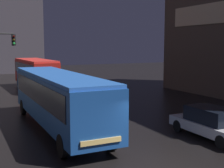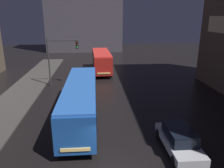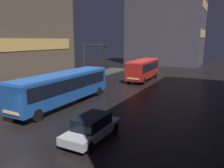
# 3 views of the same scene
# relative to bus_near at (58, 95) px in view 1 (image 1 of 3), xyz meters

# --- Properties ---
(ground_plane) EXTENTS (120.00, 120.00, 0.00)m
(ground_plane) POSITION_rel_bus_near_xyz_m (2.10, -7.34, -1.90)
(ground_plane) COLOR black
(bus_near) EXTENTS (2.54, 11.88, 3.08)m
(bus_near) POSITION_rel_bus_near_xyz_m (0.00, 0.00, 0.00)
(bus_near) COLOR #194793
(bus_near) RESTS_ON ground
(bus_far) EXTENTS (2.79, 9.26, 3.14)m
(bus_far) POSITION_rel_bus_near_xyz_m (2.26, 16.08, 0.03)
(bus_far) COLOR #AD1E19
(bus_far) RESTS_ON ground
(car_taxi) EXTENTS (1.88, 4.54, 1.53)m
(car_taxi) POSITION_rel_bus_near_xyz_m (6.42, -5.03, -1.12)
(car_taxi) COLOR #B7B7BC
(car_taxi) RESTS_ON ground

